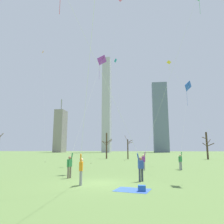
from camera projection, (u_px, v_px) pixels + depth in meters
name	position (u px, v px, depth m)	size (l,w,h in m)	color
ground_plane	(100.00, 184.00, 13.26)	(400.00, 400.00, 0.00)	#5B7A3D
kite_flyer_far_back_white	(83.00, 142.00, 11.80)	(3.39, 9.29, 12.54)	gray
kite_flyer_foreground_left_purple	(77.00, 140.00, 17.09)	(2.10, 5.77, 12.14)	#726656
kite_flyer_midfield_left_blue	(183.00, 140.00, 23.18)	(2.97, 4.81, 10.97)	gray
kite_flyer_midfield_center_green	(151.00, 138.00, 21.36)	(5.83, 4.95, 16.85)	gray
kite_flyer_midfield_right_red	(125.00, 131.00, 14.04)	(5.60, 4.40, 13.08)	#33384C
distant_kite_high_overhead_yellow	(176.00, 75.00, 32.84)	(7.73, 1.25, 16.24)	yellow
distant_kite_drifting_left_orange	(43.00, 66.00, 42.02)	(3.78, 4.23, 22.37)	orange
distant_kite_low_near_trees_pink	(116.00, 26.00, 36.61)	(5.00, 1.72, 28.99)	pink
distant_kite_drifting_right_teal	(116.00, 68.00, 44.65)	(2.28, 2.04, 21.51)	teal
picnic_spot	(138.00, 189.00, 10.97)	(2.09, 1.79, 0.31)	#3359B2
bare_tree_leftmost	(207.00, 145.00, 44.92)	(2.18, 2.16, 5.79)	#423326
bare_tree_far_right_edge	(107.00, 145.00, 47.86)	(2.57, 2.81, 5.84)	#4C3828
bare_tree_rightmost	(128.00, 148.00, 45.82)	(1.87, 1.51, 5.25)	#423326
skyline_slender_spire	(160.00, 117.00, 139.72)	(9.80, 6.24, 46.58)	slate
skyline_wide_slab	(107.00, 104.00, 139.64)	(5.19, 8.58, 63.27)	#B2B2B7
skyline_squat_block	(60.00, 131.00, 139.30)	(5.82, 9.89, 35.61)	gray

